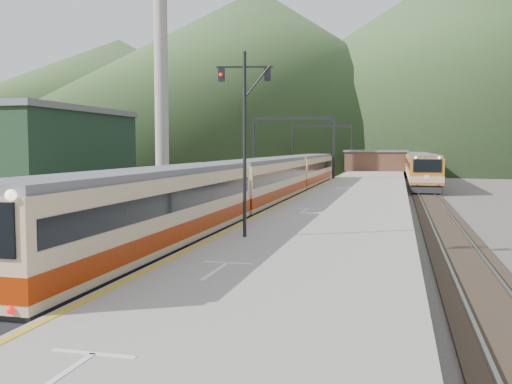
# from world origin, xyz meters

# --- Properties ---
(track_main) EXTENTS (2.60, 200.00, 0.23)m
(track_main) POSITION_xyz_m (0.00, 40.00, 0.07)
(track_main) COLOR black
(track_main) RESTS_ON ground
(track_far) EXTENTS (2.60, 200.00, 0.23)m
(track_far) POSITION_xyz_m (-5.00, 40.00, 0.07)
(track_far) COLOR black
(track_far) RESTS_ON ground
(track_second) EXTENTS (2.60, 200.00, 0.23)m
(track_second) POSITION_xyz_m (11.50, 40.00, 0.07)
(track_second) COLOR black
(track_second) RESTS_ON ground
(platform) EXTENTS (8.00, 100.00, 1.00)m
(platform) POSITION_xyz_m (5.60, 38.00, 0.50)
(platform) COLOR gray
(platform) RESTS_ON ground
(gantry_near) EXTENTS (9.55, 0.25, 8.00)m
(gantry_near) POSITION_xyz_m (-2.85, 55.00, 5.59)
(gantry_near) COLOR black
(gantry_near) RESTS_ON ground
(gantry_far) EXTENTS (9.55, 0.25, 8.00)m
(gantry_far) POSITION_xyz_m (-2.85, 80.00, 5.59)
(gantry_far) COLOR black
(gantry_far) RESTS_ON ground
(warehouse) EXTENTS (14.50, 20.50, 8.60)m
(warehouse) POSITION_xyz_m (-28.00, 42.00, 4.32)
(warehouse) COLOR black
(warehouse) RESTS_ON ground
(smokestack) EXTENTS (1.80, 1.80, 30.00)m
(smokestack) POSITION_xyz_m (-22.00, 62.00, 15.00)
(smokestack) COLOR #9E998E
(smokestack) RESTS_ON ground
(station_shed) EXTENTS (9.40, 4.40, 3.10)m
(station_shed) POSITION_xyz_m (5.60, 78.00, 2.57)
(station_shed) COLOR #4E3323
(station_shed) RESTS_ON platform
(hill_a) EXTENTS (180.00, 180.00, 60.00)m
(hill_a) POSITION_xyz_m (-40.00, 190.00, 30.00)
(hill_a) COLOR #314A26
(hill_a) RESTS_ON ground
(hill_b) EXTENTS (220.00, 220.00, 75.00)m
(hill_b) POSITION_xyz_m (30.00, 230.00, 37.50)
(hill_b) COLOR #314A26
(hill_b) RESTS_ON ground
(hill_d) EXTENTS (200.00, 200.00, 55.00)m
(hill_d) POSITION_xyz_m (-120.00, 240.00, 27.50)
(hill_d) COLOR #314A26
(hill_d) RESTS_ON ground
(main_train) EXTENTS (2.73, 56.15, 3.34)m
(main_train) POSITION_xyz_m (0.00, 28.87, 1.90)
(main_train) COLOR tan
(main_train) RESTS_ON track_main
(second_train) EXTENTS (3.10, 42.23, 3.79)m
(second_train) POSITION_xyz_m (11.50, 66.89, 2.12)
(second_train) COLOR #AF671F
(second_train) RESTS_ON track_second
(signal_mast) EXTENTS (2.17, 0.57, 7.28)m
(signal_mast) POSITION_xyz_m (2.98, 12.26, 5.43)
(signal_mast) COLOR black
(signal_mast) RESTS_ON platform
(short_signal_b) EXTENTS (0.25, 0.20, 2.27)m
(short_signal_b) POSITION_xyz_m (-2.93, 29.53, 1.46)
(short_signal_b) COLOR black
(short_signal_b) RESTS_ON ground
(short_signal_c) EXTENTS (0.22, 0.16, 2.27)m
(short_signal_c) POSITION_xyz_m (-7.04, 21.95, 1.46)
(short_signal_c) COLOR black
(short_signal_c) RESTS_ON ground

